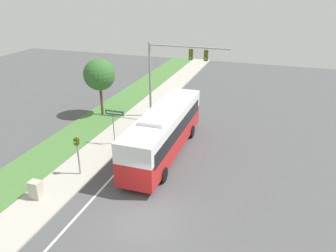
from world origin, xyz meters
name	(u,v)px	position (x,y,z in m)	size (l,w,h in m)	color
ground_plane	(145,219)	(0.00, 0.00, 0.00)	(80.00, 80.00, 0.00)	#4C4C4F
sidewalk	(48,196)	(-6.20, 0.00, 0.06)	(2.80, 80.00, 0.12)	#ADA89E
grass_verge	(4,187)	(-9.40, 0.00, 0.05)	(3.60, 80.00, 0.10)	#477538
lane_divider_near	(86,206)	(-3.60, 0.00, 0.00)	(0.14, 30.00, 0.01)	silver
bus	(164,130)	(-1.40, 7.28, 2.00)	(2.58, 11.29, 3.60)	red
signal_gantry	(172,66)	(-2.94, 13.87, 5.03)	(7.15, 0.41, 7.01)	#939399
pedestrian_signal	(78,150)	(-5.70, 2.75, 1.87)	(0.28, 0.34, 2.71)	#939399
street_sign	(114,120)	(-5.50, 7.45, 2.09)	(1.53, 0.08, 2.96)	#939399
utility_cabinet	(36,189)	(-6.67, -0.33, 0.66)	(0.66, 0.55, 1.09)	#B7B29E
roadside_tree	(99,75)	(-9.59, 12.78, 3.98)	(2.90, 2.90, 5.35)	brown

